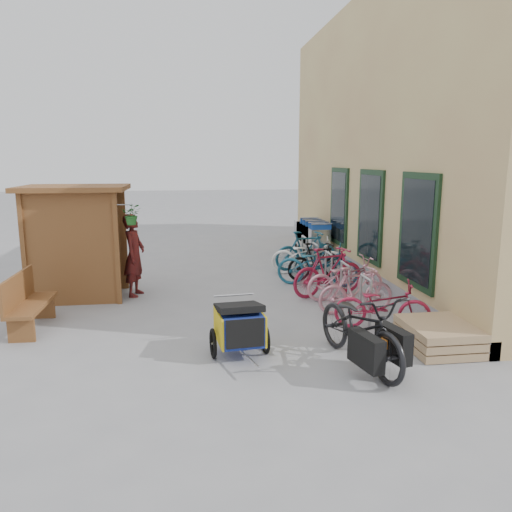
{
  "coord_description": "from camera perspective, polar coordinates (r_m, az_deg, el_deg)",
  "views": [
    {
      "loc": [
        -0.87,
        -8.39,
        2.95
      ],
      "look_at": [
        0.5,
        1.5,
        1.0
      ],
      "focal_mm": 35.0,
      "sensor_mm": 36.0,
      "label": 1
    }
  ],
  "objects": [
    {
      "name": "bike_1",
      "position": [
        9.82,
        11.37,
        -3.85
      ],
      "size": [
        1.57,
        0.58,
        0.92
      ],
      "primitive_type": "imported",
      "rotation": [
        0.0,
        0.0,
        1.67
      ],
      "color": "pink",
      "rests_on": "ground"
    },
    {
      "name": "ground",
      "position": [
        8.93,
        -1.87,
        -8.23
      ],
      "size": [
        80.0,
        80.0,
        0.0
      ],
      "primitive_type": "plane",
      "color": "gray"
    },
    {
      "name": "bike_3",
      "position": [
        10.97,
        8.3,
        -1.77
      ],
      "size": [
        1.86,
        1.05,
        1.07
      ],
      "primitive_type": "imported",
      "rotation": [
        0.0,
        0.0,
        1.9
      ],
      "color": "#9F1C3A",
      "rests_on": "ground"
    },
    {
      "name": "bike_6",
      "position": [
        12.92,
        5.92,
        0.02
      ],
      "size": [
        1.98,
        1.11,
        0.98
      ],
      "primitive_type": "imported",
      "rotation": [
        0.0,
        0.0,
        1.31
      ],
      "color": "white",
      "rests_on": "ground"
    },
    {
      "name": "shopping_carts",
      "position": [
        15.86,
        6.32,
        2.63
      ],
      "size": [
        0.62,
        2.46,
        1.11
      ],
      "color": "silver",
      "rests_on": "ground"
    },
    {
      "name": "building",
      "position": [
        14.85,
        22.38,
        12.34
      ],
      "size": [
        6.07,
        13.0,
        7.0
      ],
      "color": "#CCB975",
      "rests_on": "ground"
    },
    {
      "name": "bike_4",
      "position": [
        11.81,
        7.05,
        -1.0
      ],
      "size": [
        2.02,
        1.25,
        1.0
      ],
      "primitive_type": "imported",
      "rotation": [
        0.0,
        0.0,
        1.24
      ],
      "color": "#1B536C",
      "rests_on": "ground"
    },
    {
      "name": "bike_rack",
      "position": [
        11.5,
        8.29,
        -1.28
      ],
      "size": [
        0.05,
        5.35,
        0.86
      ],
      "color": "#A5A8AD",
      "rests_on": "ground"
    },
    {
      "name": "child_trailer",
      "position": [
        7.62,
        -1.9,
        -7.84
      ],
      "size": [
        0.91,
        1.5,
        0.87
      ],
      "rotation": [
        0.0,
        0.0,
        0.1
      ],
      "color": "#1B3995",
      "rests_on": "ground"
    },
    {
      "name": "bench",
      "position": [
        9.57,
        -24.76,
        -4.74
      ],
      "size": [
        0.5,
        1.59,
        1.0
      ],
      "rotation": [
        0.0,
        0.0,
        -0.01
      ],
      "color": "brown",
      "rests_on": "ground"
    },
    {
      "name": "bike_0",
      "position": [
        9.02,
        14.24,
        -5.47
      ],
      "size": [
        1.75,
        1.04,
        0.87
      ],
      "primitive_type": "imported",
      "rotation": [
        0.0,
        0.0,
        1.27
      ],
      "color": "#9F1C3A",
      "rests_on": "ground"
    },
    {
      "name": "bike_7",
      "position": [
        13.47,
        5.74,
        0.64
      ],
      "size": [
        1.83,
        0.8,
        1.06
      ],
      "primitive_type": "imported",
      "rotation": [
        0.0,
        0.0,
        1.75
      ],
      "color": "#1B536C",
      "rests_on": "ground"
    },
    {
      "name": "pallet_stack",
      "position": [
        8.44,
        20.14,
        -8.58
      ],
      "size": [
        1.0,
        1.2,
        0.4
      ],
      "color": "tan",
      "rests_on": "ground"
    },
    {
      "name": "bike_2",
      "position": [
        10.76,
        10.19,
        -2.51
      ],
      "size": [
        1.82,
        0.86,
        0.92
      ],
      "primitive_type": "imported",
      "rotation": [
        0.0,
        0.0,
        1.72
      ],
      "color": "pink",
      "rests_on": "ground"
    },
    {
      "name": "kiosk",
      "position": [
        11.21,
        -20.26,
        3.2
      ],
      "size": [
        2.49,
        1.65,
        2.4
      ],
      "color": "brown",
      "rests_on": "ground"
    },
    {
      "name": "cargo_bike",
      "position": [
        7.38,
        11.94,
        -8.08
      ],
      "size": [
        1.2,
        2.27,
        1.13
      ],
      "rotation": [
        0.0,
        0.0,
        0.22
      ],
      "color": "black",
      "rests_on": "ground"
    },
    {
      "name": "person_kiosk",
      "position": [
        11.12,
        -13.74,
        0.09
      ],
      "size": [
        0.57,
        0.74,
        1.79
      ],
      "primitive_type": "imported",
      "rotation": [
        0.0,
        0.0,
        1.33
      ],
      "color": "maroon",
      "rests_on": "ground"
    },
    {
      "name": "bike_5",
      "position": [
        12.39,
        7.01,
        -0.59
      ],
      "size": [
        1.61,
        0.69,
        0.94
      ],
      "primitive_type": "imported",
      "rotation": [
        0.0,
        0.0,
        1.74
      ],
      "color": "black",
      "rests_on": "ground"
    }
  ]
}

